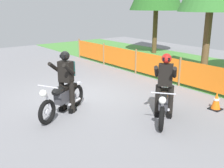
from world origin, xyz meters
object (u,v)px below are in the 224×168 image
object	(u,v)px
motorcycle_trailing	(164,103)
rider_lead	(66,78)
rider_trailing	(165,82)
traffic_cone	(216,101)
motorcycle_lead	(63,98)

from	to	relation	value
motorcycle_trailing	rider_lead	bearing A→B (deg)	-88.46
rider_trailing	traffic_cone	bearing A→B (deg)	120.97
motorcycle_trailing	rider_trailing	xyz separation A→B (m)	(-0.13, 0.16, 0.51)
motorcycle_lead	rider_lead	xyz separation A→B (m)	(-0.10, 0.19, 0.49)
traffic_cone	motorcycle_trailing	bearing A→B (deg)	-105.17
motorcycle_lead	traffic_cone	size ratio (longest dim) A/B	3.46
motorcycle_trailing	traffic_cone	size ratio (longest dim) A/B	2.98
rider_trailing	motorcycle_trailing	bearing A→B (deg)	0.51
motorcycle_trailing	traffic_cone	bearing A→B (deg)	126.86
rider_lead	traffic_cone	world-z (taller)	rider_lead
motorcycle_lead	motorcycle_trailing	distance (m)	2.66
motorcycle_trailing	traffic_cone	world-z (taller)	motorcycle_trailing
rider_trailing	traffic_cone	distance (m)	1.78
motorcycle_lead	traffic_cone	bearing A→B (deg)	118.44
motorcycle_trailing	traffic_cone	distance (m)	1.77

